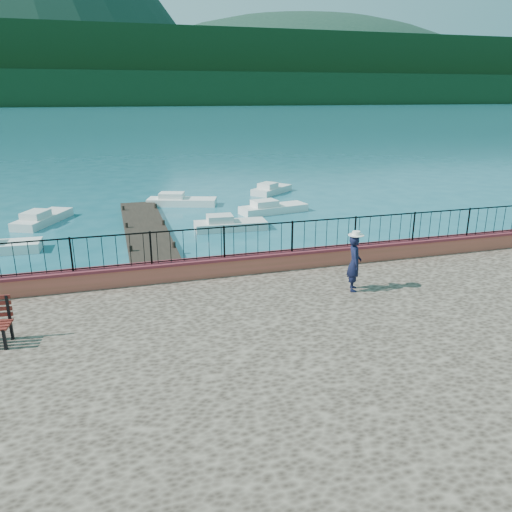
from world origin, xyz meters
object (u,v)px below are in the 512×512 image
boat_3 (43,216)px  boat_4 (182,199)px  boat_2 (274,206)px  person (354,263)px  boat_1 (231,222)px  boat_5 (272,187)px

boat_3 → boat_4: 8.10m
boat_2 → boat_3: bearing=164.6°
person → boat_1: bearing=24.5°
boat_2 → boat_1: bearing=-147.9°
boat_3 → boat_2: bearing=-69.6°
boat_1 → boat_5: same height
boat_2 → boat_3: same height
boat_2 → boat_5: (1.74, 5.68, 0.00)m
boat_3 → person: bearing=-122.3°
boat_5 → boat_4: bearing=158.9°
boat_2 → boat_5: same height
boat_1 → boat_2: bearing=45.6°
boat_4 → boat_5: size_ratio=1.26×
boat_4 → boat_2: bearing=-17.8°
boat_1 → boat_4: bearing=106.4°
boat_1 → boat_3: 10.13m
person → boat_1: 11.97m
boat_1 → boat_5: size_ratio=1.09×
boat_4 → boat_1: bearing=-58.6°
person → boat_2: person is taller
boat_1 → boat_2: size_ratio=0.91×
boat_2 → boat_5: 5.94m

